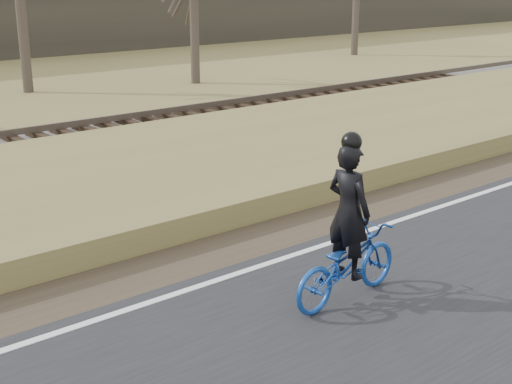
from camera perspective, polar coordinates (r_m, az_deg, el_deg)
ground at (r=9.88m, az=-3.10°, el=-7.99°), size 120.00×120.00×0.00m
road at (r=8.21m, az=7.65°, el=-13.48°), size 120.00×6.00×0.06m
edge_line at (r=10.00m, az=-3.79°, el=-7.27°), size 120.00×0.12×0.01m
shoulder at (r=10.78m, az=-6.93°, el=-5.75°), size 120.00×1.60×0.04m
embankment at (r=13.19m, az=-14.06°, el=-0.88°), size 120.00×5.00×0.44m
cyclist at (r=9.31m, az=7.31°, el=-4.52°), size 1.94×0.78×2.26m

